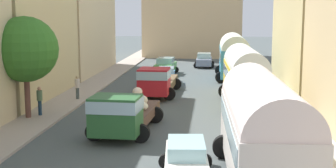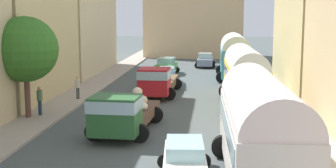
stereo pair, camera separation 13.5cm
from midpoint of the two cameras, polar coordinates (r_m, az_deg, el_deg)
The scene contains 19 objects.
ground_plane at distance 39.65m, azimuth 1.59°, elevation -0.21°, with size 154.00×154.00×0.00m, color #485050.
sidewalk_left at distance 40.78m, azimuth -8.62°, elevation 0.05°, with size 2.50×70.00×0.14m, color #A39689.
sidewalk_right at distance 39.81m, azimuth 12.06°, elevation -0.26°, with size 2.50×70.00×0.14m, color #B1AEA4.
building_left_2 at distance 35.07m, azimuth -17.61°, elevation 9.19°, with size 5.44×12.37×13.35m.
building_left_3 at distance 48.38m, azimuth -10.45°, elevation 7.50°, with size 4.13×14.93×10.44m.
building_right_2 at distance 39.90m, azimuth 17.72°, elevation 7.41°, with size 5.00×14.87×11.05m.
distant_church at distance 64.77m, azimuth 3.21°, elevation 10.13°, with size 13.10×6.96×22.78m.
parked_bus_0 at distance 17.39m, azimuth 11.40°, elevation -4.92°, with size 3.54×9.12×3.96m.
parked_bus_1 at distance 31.49m, azimuth 9.44°, elevation 1.24°, with size 3.38×8.56×3.88m.
parked_bus_2 at distance 43.57m, azimuth 8.16°, elevation 3.54°, with size 3.38×8.01×4.14m.
cargo_truck_0 at distance 23.92m, azimuth -5.30°, elevation -3.39°, with size 3.41×6.96×2.28m.
cargo_truck_1 at distance 34.43m, azimuth -1.18°, elevation 0.40°, with size 3.10×7.70×2.28m.
car_0 at distance 40.69m, azimuth -0.06°, elevation 1.07°, with size 2.29×3.93×1.43m.
car_1 at distance 46.79m, azimuth -0.10°, elevation 2.21°, with size 2.48×4.07×1.66m.
car_2 at distance 17.71m, azimuth 2.25°, elevation -9.24°, with size 2.33×4.16×1.49m.
car_3 at distance 52.87m, azimuth 4.60°, elevation 2.91°, with size 2.30×3.91×1.58m.
pedestrian_1 at distance 33.49m, azimuth -10.78°, elevation -0.30°, with size 0.50×0.50×1.77m.
pedestrian_2 at distance 28.76m, azimuth -15.16°, elevation -1.85°, with size 0.45×0.45×1.84m.
roadside_tree_1 at distance 27.94m, azimuth -16.78°, elevation 4.04°, with size 3.75×3.75×5.97m.
Camera 2 is at (2.75, -12.06, 6.26)m, focal length 50.28 mm.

